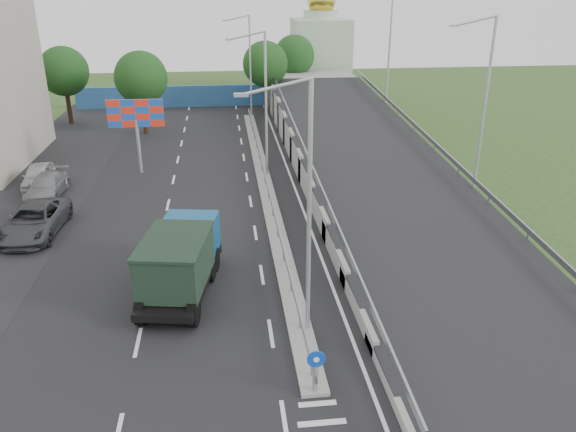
{
  "coord_description": "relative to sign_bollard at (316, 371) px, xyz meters",
  "views": [
    {
      "loc": [
        -2.75,
        -13.16,
        13.22
      ],
      "look_at": [
        0.33,
        13.07,
        2.2
      ],
      "focal_mm": 35.0,
      "sensor_mm": 36.0,
      "label": 1
    }
  ],
  "objects": [
    {
      "name": "overpass_ramp",
      "position": [
        7.5,
        21.83,
        0.72
      ],
      "size": [
        10.0,
        50.0,
        3.5
      ],
      "color": "gray",
      "rests_on": "ground"
    },
    {
      "name": "dump_truck",
      "position": [
        -4.93,
        7.72,
        0.66
      ],
      "size": [
        3.66,
        7.28,
        3.06
      ],
      "rotation": [
        0.0,
        0.0,
        -0.17
      ],
      "color": "black",
      "rests_on": "ground"
    },
    {
      "name": "lamp_post_far",
      "position": [
        0.11,
        43.83,
        4.77
      ],
      "size": [
        2.74,
        0.18,
        10.08
      ],
      "color": "#B2B5B7",
      "rests_on": "median"
    },
    {
      "name": "parking_strip",
      "position": [
        -16.0,
        17.83,
        -1.03
      ],
      "size": [
        8.0,
        90.0,
        0.05
      ],
      "primitive_type": "cube",
      "color": "black",
      "rests_on": "ground"
    },
    {
      "name": "parked_car_d",
      "position": [
        -14.56,
        21.44,
        -0.31
      ],
      "size": [
        2.14,
        5.03,
        1.45
      ],
      "primitive_type": "imported",
      "rotation": [
        0.0,
        0.0,
        -0.02
      ],
      "color": "gray",
      "rests_on": "ground"
    },
    {
      "name": "lamp_post_mid",
      "position": [
        0.11,
        23.83,
        4.77
      ],
      "size": [
        2.74,
        0.18,
        10.08
      ],
      "color": "#B2B5B7",
      "rests_on": "median"
    },
    {
      "name": "median_guardrail",
      "position": [
        0.0,
        21.83,
        -0.28
      ],
      "size": [
        0.09,
        44.0,
        0.71
      ],
      "color": "gray",
      "rests_on": "median"
    },
    {
      "name": "road_surface",
      "position": [
        -3.0,
        17.83,
        -1.03
      ],
      "size": [
        26.0,
        90.0,
        0.04
      ],
      "primitive_type": "cube",
      "color": "black",
      "rests_on": "ground"
    },
    {
      "name": "tree_median_far",
      "position": [
        2.0,
        45.83,
        4.14
      ],
      "size": [
        4.8,
        4.8,
        7.6
      ],
      "color": "black",
      "rests_on": "ground"
    },
    {
      "name": "tree_ramp_far",
      "position": [
        6.0,
        52.83,
        4.14
      ],
      "size": [
        4.8,
        4.8,
        7.6
      ],
      "color": "black",
      "rests_on": "ground"
    },
    {
      "name": "billboard",
      "position": [
        -9.0,
        25.83,
        3.15
      ],
      "size": [
        4.0,
        0.24,
        5.5
      ],
      "color": "#B2B5B7",
      "rests_on": "ground"
    },
    {
      "name": "blue_wall",
      "position": [
        -4.0,
        49.83,
        0.17
      ],
      "size": [
        30.0,
        0.5,
        2.4
      ],
      "primitive_type": "cube",
      "color": "#225080",
      "rests_on": "ground"
    },
    {
      "name": "parked_car_c",
      "position": [
        -13.55,
        15.17,
        -0.2
      ],
      "size": [
        3.04,
        6.11,
        1.66
      ],
      "primitive_type": "imported",
      "rotation": [
        0.0,
        0.0,
        -0.05
      ],
      "color": "#38393E",
      "rests_on": "ground"
    },
    {
      "name": "median",
      "position": [
        0.0,
        21.83,
        -0.93
      ],
      "size": [
        1.0,
        44.0,
        0.2
      ],
      "primitive_type": "cube",
      "color": "gray",
      "rests_on": "ground"
    },
    {
      "name": "parked_car_e",
      "position": [
        -15.7,
        23.53,
        -0.26
      ],
      "size": [
        2.28,
        4.69,
        1.54
      ],
      "primitive_type": "imported",
      "rotation": [
        0.0,
        0.0,
        0.1
      ],
      "color": "#ADACA8",
      "rests_on": "ground"
    },
    {
      "name": "lamp_post_near",
      "position": [
        0.11,
        3.83,
        4.77
      ],
      "size": [
        2.74,
        0.18,
        10.08
      ],
      "color": "#B2B5B7",
      "rests_on": "median"
    },
    {
      "name": "church",
      "position": [
        10.0,
        57.83,
        4.28
      ],
      "size": [
        7.0,
        7.0,
        13.8
      ],
      "color": "#B2CCAD",
      "rests_on": "ground"
    },
    {
      "name": "tree_left_far",
      "position": [
        -18.0,
        42.83,
        4.14
      ],
      "size": [
        4.8,
        4.8,
        7.6
      ],
      "color": "black",
      "rests_on": "ground"
    },
    {
      "name": "sign_bollard",
      "position": [
        0.0,
        0.0,
        0.0
      ],
      "size": [
        0.64,
        0.23,
        1.67
      ],
      "color": "black",
      "rests_on": "median"
    },
    {
      "name": "tree_left_mid",
      "position": [
        -10.0,
        37.83,
        4.14
      ],
      "size": [
        4.8,
        4.8,
        7.6
      ],
      "color": "black",
      "rests_on": "ground"
    }
  ]
}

